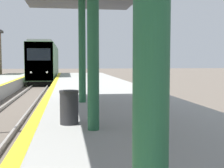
# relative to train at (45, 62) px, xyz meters

# --- Properties ---
(train) EXTENTS (2.63, 18.88, 4.48)m
(train) POSITION_rel_train_xyz_m (0.00, 0.00, 0.00)
(train) COLOR black
(train) RESTS_ON ground
(trash_bin) EXTENTS (0.47, 0.47, 0.82)m
(trash_bin) POSITION_rel_train_xyz_m (2.54, -31.16, -0.97)
(trash_bin) COLOR #262628
(trash_bin) RESTS_ON platform_right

